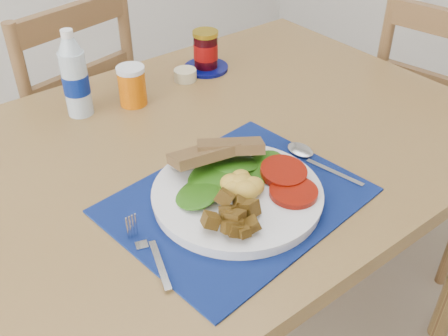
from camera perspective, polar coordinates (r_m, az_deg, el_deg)
name	(u,v)px	position (r m, az deg, el deg)	size (l,w,h in m)	color
table	(190,181)	(1.17, -3.77, -1.44)	(1.40, 0.90, 0.75)	brown
chair_far	(67,106)	(1.73, -16.73, 6.44)	(0.48, 0.47, 1.11)	brown
chair_end	(442,111)	(1.77, 22.60, 5.72)	(0.46, 0.48, 1.11)	brown
placemat	(237,200)	(0.99, 1.44, -3.52)	(0.45, 0.35, 0.00)	black
breakfast_plate	(236,193)	(0.97, 1.34, -2.71)	(0.31, 0.31, 0.08)	silver
fork	(148,252)	(0.89, -8.25, -9.06)	(0.05, 0.16, 0.00)	#B2B5BA
spoon	(310,157)	(1.11, 9.35, 1.19)	(0.05, 0.19, 0.01)	#B2B5BA
water_bottle	(75,78)	(1.26, -15.90, 9.38)	(0.06, 0.06, 0.21)	#ADBFCC
juice_glass	(132,87)	(1.29, -9.96, 8.70)	(0.07, 0.07, 0.09)	#D05D05
ramekin	(185,75)	(1.41, -4.24, 10.08)	(0.06, 0.06, 0.03)	#C7BD92
jam_on_saucer	(206,53)	(1.45, -2.00, 12.42)	(0.12, 0.12, 0.11)	#04094E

